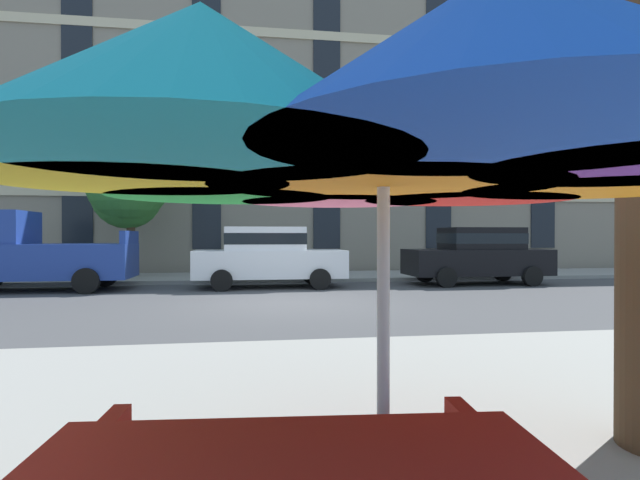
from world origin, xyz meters
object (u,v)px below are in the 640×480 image
at_px(street_tree_left, 126,186).
at_px(pickup_blue, 27,254).
at_px(sedan_black, 478,254).
at_px(patio_umbrella, 384,137).
at_px(sedan_white, 268,255).

bearing_deg(street_tree_left, pickup_blue, -121.89).
height_order(sedan_black, street_tree_left, street_tree_left).
relative_size(pickup_blue, sedan_black, 1.16).
bearing_deg(sedan_black, pickup_blue, 180.00).
height_order(street_tree_left, patio_umbrella, street_tree_left).
relative_size(sedan_black, street_tree_left, 0.93).
xyz_separation_m(sedan_black, street_tree_left, (-11.25, 3.12, 2.26)).
distance_m(pickup_blue, sedan_black, 13.20).
xyz_separation_m(sedan_white, sedan_black, (6.58, 0.00, 0.00)).
height_order(pickup_blue, sedan_white, pickup_blue).
height_order(sedan_white, street_tree_left, street_tree_left).
bearing_deg(street_tree_left, patio_umbrella, -73.95).
relative_size(pickup_blue, sedan_white, 1.16).
bearing_deg(street_tree_left, sedan_black, -15.52).
distance_m(sedan_black, patio_umbrella, 14.40).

